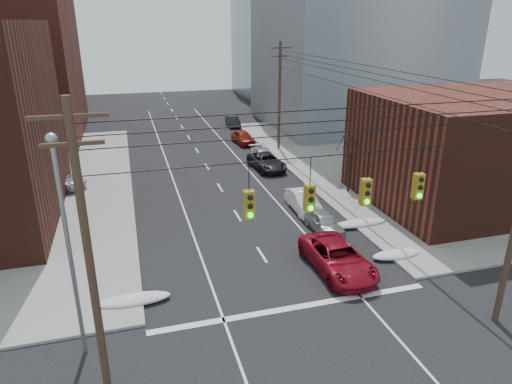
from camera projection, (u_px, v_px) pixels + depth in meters
sidewalk_ne at (469, 153)px, 47.34m from camera, size 40.00×40.00×0.15m
building_office at (357, 24)px, 56.95m from camera, size 22.00×20.00×25.00m
building_glass at (297, 32)px, 81.37m from camera, size 20.00×18.00×22.00m
building_storefront at (479, 149)px, 33.74m from camera, size 16.00×12.00×8.00m
utility_pole_left at (89, 260)px, 14.55m from camera, size 2.20×0.28×11.00m
utility_pole_far at (279, 95)px, 46.83m from camera, size 2.20×0.28×11.00m
traffic_signals at (338, 193)px, 16.26m from camera, size 17.00×0.42×2.02m
street_light at (66, 232)px, 17.07m from camera, size 0.44×0.44×9.32m
bare_tree at (349, 165)px, 35.74m from camera, size 2.09×2.20×4.93m
snow_nw at (134, 300)px, 22.20m from camera, size 3.50×1.08×0.42m
snow_ne at (396, 254)px, 26.48m from camera, size 3.00×1.08×0.42m
snow_east_far at (359, 223)px, 30.53m from camera, size 4.00×1.08×0.42m
red_pickup at (338, 258)px, 24.90m from camera, size 2.80×5.79×1.59m
parked_car_a at (324, 222)px, 29.68m from camera, size 1.76×3.95×1.32m
parked_car_b at (303, 202)px, 32.85m from camera, size 1.64×4.38×1.43m
parked_car_c at (267, 162)px, 42.14m from camera, size 2.78×5.35×1.44m
parked_car_d at (264, 156)px, 43.91m from camera, size 2.02×4.78×1.38m
parked_car_e at (243, 137)px, 50.82m from camera, size 2.11×4.44×1.47m
parked_car_f at (233, 121)px, 59.19m from camera, size 1.56×4.07×1.32m
lot_car_a at (0, 219)px, 29.44m from camera, size 4.91×2.71×1.53m
lot_car_b at (54, 181)px, 36.61m from camera, size 5.51×4.02×1.39m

